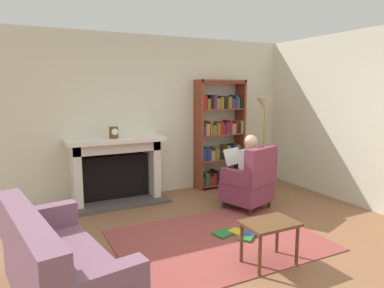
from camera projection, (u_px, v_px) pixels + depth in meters
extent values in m
plane|color=brown|center=(232.00, 251.00, 3.95)|extent=(14.00, 14.00, 0.00)
cube|color=beige|center=(152.00, 116.00, 5.98)|extent=(5.60, 0.10, 2.70)
cube|color=beige|center=(322.00, 116.00, 6.01)|extent=(0.10, 5.20, 2.70)
cube|color=brown|center=(218.00, 240.00, 4.21)|extent=(2.40, 1.80, 0.01)
cube|color=#4C4742|center=(119.00, 202.00, 5.55)|extent=(1.56, 0.64, 0.05)
cube|color=black|center=(115.00, 176.00, 5.69)|extent=(1.04, 0.20, 0.70)
cube|color=silver|center=(76.00, 176.00, 5.29)|extent=(0.12, 0.44, 1.00)
cube|color=silver|center=(153.00, 168.00, 5.84)|extent=(0.12, 0.44, 1.00)
cube|color=silver|center=(115.00, 146.00, 5.50)|extent=(1.36, 0.44, 0.16)
cube|color=silver|center=(116.00, 140.00, 5.43)|extent=(1.52, 0.56, 0.06)
cylinder|color=brown|center=(114.00, 133.00, 5.37)|extent=(0.14, 0.14, 0.18)
cylinder|color=white|center=(115.00, 132.00, 5.31)|extent=(0.10, 0.01, 0.10)
cube|color=brown|center=(198.00, 136.00, 6.21)|extent=(0.04, 0.32, 1.98)
cube|color=brown|center=(240.00, 133.00, 6.61)|extent=(0.04, 0.32, 1.98)
cube|color=brown|center=(220.00, 81.00, 6.26)|extent=(0.93, 0.32, 0.04)
cube|color=brown|center=(219.00, 183.00, 6.56)|extent=(0.89, 0.32, 0.02)
cube|color=#4C1E59|center=(201.00, 181.00, 6.36)|extent=(0.04, 0.26, 0.17)
cube|color=#1E592D|center=(204.00, 179.00, 6.38)|extent=(0.08, 0.26, 0.23)
cube|color=maroon|center=(209.00, 180.00, 6.43)|extent=(0.08, 0.26, 0.16)
cube|color=maroon|center=(212.00, 178.00, 6.46)|extent=(0.05, 0.26, 0.21)
cube|color=black|center=(214.00, 177.00, 6.48)|extent=(0.04, 0.26, 0.25)
cube|color=black|center=(218.00, 178.00, 6.52)|extent=(0.09, 0.26, 0.17)
cube|color=black|center=(221.00, 178.00, 6.55)|extent=(0.04, 0.26, 0.16)
cube|color=maroon|center=(224.00, 176.00, 6.57)|extent=(0.07, 0.26, 0.23)
cube|color=#997F4C|center=(228.00, 175.00, 6.61)|extent=(0.07, 0.26, 0.24)
cube|color=black|center=(231.00, 175.00, 6.64)|extent=(0.07, 0.26, 0.24)
cube|color=#997F4C|center=(235.00, 175.00, 6.68)|extent=(0.08, 0.26, 0.23)
cube|color=navy|center=(238.00, 175.00, 6.71)|extent=(0.06, 0.26, 0.21)
cube|color=brown|center=(219.00, 159.00, 6.48)|extent=(0.89, 0.32, 0.02)
cube|color=navy|center=(202.00, 154.00, 6.29)|extent=(0.08, 0.26, 0.23)
cube|color=navy|center=(206.00, 154.00, 6.33)|extent=(0.06, 0.26, 0.23)
cube|color=#997F4C|center=(210.00, 155.00, 6.37)|extent=(0.09, 0.26, 0.17)
cube|color=brown|center=(214.00, 153.00, 6.40)|extent=(0.07, 0.26, 0.22)
cube|color=black|center=(218.00, 153.00, 6.44)|extent=(0.06, 0.26, 0.20)
cube|color=black|center=(222.00, 154.00, 6.48)|extent=(0.08, 0.26, 0.16)
cube|color=brown|center=(225.00, 151.00, 6.51)|extent=(0.08, 0.26, 0.25)
cube|color=navy|center=(229.00, 153.00, 6.54)|extent=(0.05, 0.26, 0.18)
cube|color=navy|center=(232.00, 151.00, 6.57)|extent=(0.07, 0.26, 0.25)
cube|color=brown|center=(235.00, 150.00, 6.60)|extent=(0.07, 0.26, 0.25)
cube|color=#4C1E59|center=(237.00, 151.00, 6.63)|extent=(0.04, 0.26, 0.20)
cube|color=brown|center=(220.00, 134.00, 6.41)|extent=(0.89, 0.32, 0.02)
cube|color=#4C1E59|center=(201.00, 130.00, 6.21)|extent=(0.05, 0.26, 0.17)
cube|color=#997F4C|center=(205.00, 129.00, 6.24)|extent=(0.08, 0.26, 0.20)
cube|color=brown|center=(208.00, 128.00, 6.27)|extent=(0.04, 0.26, 0.24)
cube|color=brown|center=(211.00, 130.00, 6.30)|extent=(0.09, 0.26, 0.17)
cube|color=brown|center=(216.00, 128.00, 6.34)|extent=(0.07, 0.26, 0.21)
cube|color=maroon|center=(219.00, 128.00, 6.37)|extent=(0.06, 0.26, 0.22)
cube|color=maroon|center=(222.00, 129.00, 6.40)|extent=(0.04, 0.26, 0.18)
cube|color=#4C1E59|center=(225.00, 128.00, 6.43)|extent=(0.07, 0.26, 0.21)
cube|color=maroon|center=(228.00, 127.00, 6.45)|extent=(0.05, 0.26, 0.24)
cube|color=#997F4C|center=(231.00, 128.00, 6.49)|extent=(0.07, 0.26, 0.18)
cube|color=maroon|center=(233.00, 127.00, 6.51)|extent=(0.04, 0.26, 0.20)
cube|color=black|center=(236.00, 128.00, 6.54)|extent=(0.06, 0.26, 0.17)
cube|color=#997F4C|center=(239.00, 126.00, 6.57)|extent=(0.08, 0.26, 0.23)
cube|color=brown|center=(220.00, 109.00, 6.34)|extent=(0.89, 0.32, 0.02)
cube|color=maroon|center=(202.00, 102.00, 6.14)|extent=(0.07, 0.26, 0.23)
cube|color=brown|center=(206.00, 104.00, 6.18)|extent=(0.06, 0.26, 0.18)
cube|color=black|center=(209.00, 102.00, 6.20)|extent=(0.05, 0.26, 0.24)
cube|color=#4C1E59|center=(212.00, 102.00, 6.23)|extent=(0.05, 0.26, 0.25)
cube|color=brown|center=(215.00, 103.00, 6.26)|extent=(0.08, 0.26, 0.18)
cube|color=brown|center=(219.00, 103.00, 6.30)|extent=(0.06, 0.26, 0.21)
cube|color=black|center=(223.00, 102.00, 6.33)|extent=(0.07, 0.26, 0.22)
cube|color=brown|center=(227.00, 102.00, 6.37)|extent=(0.08, 0.26, 0.21)
cube|color=#4C1E59|center=(230.00, 103.00, 6.41)|extent=(0.06, 0.26, 0.17)
cube|color=navy|center=(233.00, 102.00, 6.43)|extent=(0.04, 0.26, 0.24)
cube|color=#1E592D|center=(235.00, 103.00, 6.45)|extent=(0.04, 0.26, 0.20)
cube|color=black|center=(238.00, 103.00, 6.48)|extent=(0.07, 0.26, 0.16)
cube|color=brown|center=(220.00, 83.00, 6.26)|extent=(0.89, 0.32, 0.02)
cylinder|color=#331E14|center=(243.00, 197.00, 5.71)|extent=(0.05, 0.05, 0.12)
cylinder|color=#331E14|center=(224.00, 204.00, 5.34)|extent=(0.05, 0.05, 0.12)
cylinder|color=#331E14|center=(269.00, 204.00, 5.38)|extent=(0.05, 0.05, 0.12)
cylinder|color=#331E14|center=(250.00, 212.00, 5.02)|extent=(0.05, 0.05, 0.12)
cube|color=brown|center=(247.00, 191.00, 5.33)|extent=(0.80, 0.78, 0.30)
cube|color=brown|center=(261.00, 166.00, 5.10)|extent=(0.66, 0.36, 0.55)
cube|color=brown|center=(257.00, 171.00, 5.48)|extent=(0.29, 0.55, 0.22)
cube|color=brown|center=(236.00, 178.00, 5.10)|extent=(0.29, 0.55, 0.22)
cube|color=silver|center=(250.00, 166.00, 5.23)|extent=(0.37, 0.29, 0.50)
sphere|color=#D8AD8C|center=(251.00, 142.00, 5.17)|extent=(0.20, 0.20, 0.20)
cube|color=#191E3F|center=(242.00, 176.00, 5.46)|extent=(0.25, 0.42, 0.12)
cube|color=#191E3F|center=(236.00, 177.00, 5.34)|extent=(0.25, 0.42, 0.12)
cylinder|color=#191E3F|center=(232.00, 189.00, 5.63)|extent=(0.10, 0.10, 0.42)
cylinder|color=#191E3F|center=(226.00, 191.00, 5.51)|extent=(0.10, 0.10, 0.42)
cube|color=white|center=(233.00, 156.00, 5.44)|extent=(0.38, 0.22, 0.25)
cube|color=#7D5469|center=(66.00, 281.00, 2.96)|extent=(0.97, 1.79, 0.40)
cube|color=#7D5469|center=(28.00, 242.00, 2.73)|extent=(0.48, 1.71, 0.45)
cube|color=#7D5469|center=(98.00, 288.00, 2.29)|extent=(0.72, 0.27, 0.24)
cube|color=#7D5469|center=(41.00, 218.00, 3.52)|extent=(0.72, 0.27, 0.24)
cube|color=brown|center=(270.00, 223.00, 3.58)|extent=(0.56, 0.39, 0.03)
cylinder|color=brown|center=(260.00, 256.00, 3.37)|extent=(0.04, 0.04, 0.43)
cylinder|color=brown|center=(297.00, 246.00, 3.58)|extent=(0.04, 0.04, 0.43)
cylinder|color=brown|center=(242.00, 243.00, 3.64)|extent=(0.04, 0.04, 0.43)
cylinder|color=brown|center=(277.00, 235.00, 3.86)|extent=(0.04, 0.04, 0.43)
cube|color=gold|center=(238.00, 232.00, 4.39)|extent=(0.22, 0.25, 0.03)
cube|color=#334CA5|center=(249.00, 234.00, 4.33)|extent=(0.23, 0.21, 0.04)
cube|color=#267233|center=(247.00, 238.00, 4.23)|extent=(0.26, 0.26, 0.03)
cube|color=#267233|center=(224.00, 233.00, 4.36)|extent=(0.29, 0.24, 0.03)
cylinder|color=#B7933F|center=(263.00, 189.00, 6.33)|extent=(0.24, 0.24, 0.03)
cylinder|color=#B7933F|center=(264.00, 150.00, 6.21)|extent=(0.03, 0.03, 1.42)
cone|color=beige|center=(265.00, 104.00, 6.08)|extent=(0.32, 0.32, 0.22)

